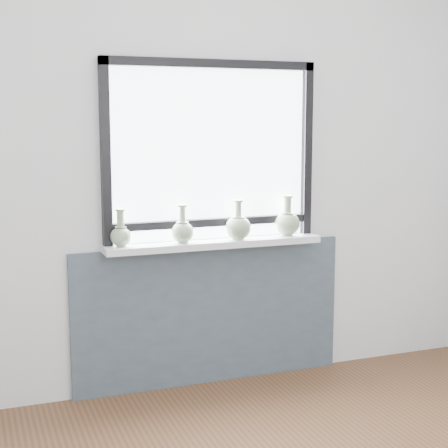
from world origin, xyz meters
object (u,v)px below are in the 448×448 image
object	(u,v)px
vase_a	(121,234)
vase_c	(238,226)
windowsill	(214,244)
vase_d	(287,222)
vase_b	(182,231)

from	to	relation	value
vase_a	vase_c	distance (m)	0.70
windowsill	vase_c	world-z (taller)	vase_c
vase_c	vase_d	world-z (taller)	vase_d
vase_a	vase_d	size ratio (longest dim) A/B	0.86
vase_b	vase_c	distance (m)	0.34
vase_a	vase_c	bearing A→B (deg)	-2.06
vase_d	vase_b	bearing A→B (deg)	-178.45
vase_d	vase_a	bearing A→B (deg)	-179.68
vase_b	vase_c	xyz separation A→B (m)	(0.34, -0.01, 0.01)
vase_a	vase_d	distance (m)	1.04
windowsill	vase_a	size ratio (longest dim) A/B	6.19
windowsill	vase_d	distance (m)	0.49
windowsill	vase_a	distance (m)	0.57
windowsill	vase_c	bearing A→B (deg)	-10.40
vase_c	vase_b	bearing A→B (deg)	177.91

